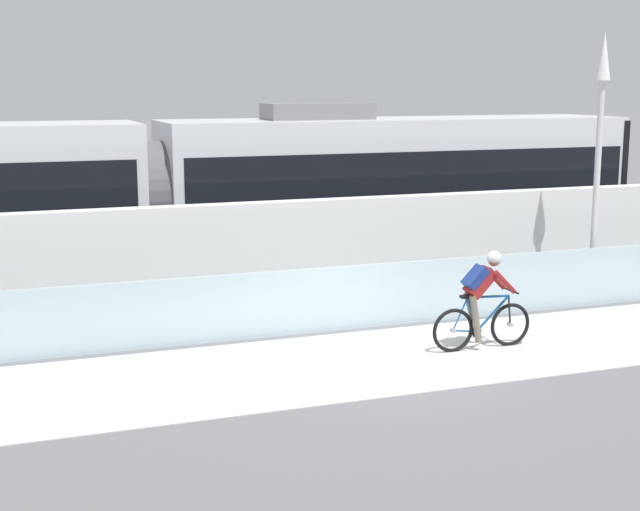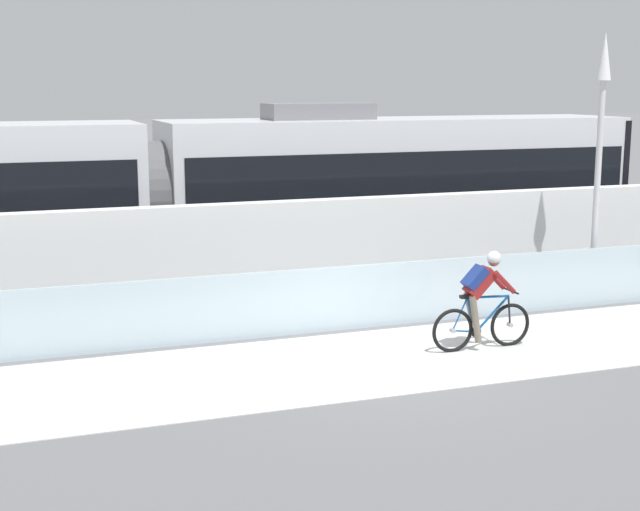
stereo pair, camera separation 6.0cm
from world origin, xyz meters
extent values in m
plane|color=slate|center=(0.00, 0.00, 0.00)|extent=(200.00, 200.00, 0.00)
cube|color=silver|center=(0.00, 0.00, 0.01)|extent=(32.00, 3.20, 0.01)
cube|color=silver|center=(0.00, 1.85, 0.57)|extent=(32.00, 0.05, 1.13)
cube|color=white|center=(0.00, 3.65, 1.04)|extent=(32.00, 0.36, 2.07)
cube|color=#595654|center=(0.00, 6.13, 0.00)|extent=(32.00, 0.08, 0.01)
cube|color=#595654|center=(0.00, 7.57, 0.00)|extent=(32.00, 0.08, 0.01)
cube|color=#232326|center=(-4.75, 6.85, 0.36)|extent=(1.40, 1.88, 0.20)
cylinder|color=black|center=(-4.75, 6.13, 0.30)|extent=(0.60, 0.10, 0.60)
cylinder|color=black|center=(-4.75, 7.57, 0.30)|extent=(0.60, 0.10, 0.60)
cube|color=silver|center=(3.23, 6.85, 1.90)|extent=(11.00, 2.50, 3.10)
cube|color=black|center=(3.23, 6.85, 2.25)|extent=(10.56, 2.54, 1.04)
cube|color=#4C4C51|center=(3.23, 6.85, 0.53)|extent=(10.78, 2.53, 0.28)
cube|color=slate|center=(1.25, 6.85, 3.63)|extent=(2.40, 1.10, 0.36)
cube|color=#232326|center=(-0.29, 6.85, 0.36)|extent=(1.40, 1.88, 0.20)
cylinder|color=black|center=(-0.29, 6.13, 0.30)|extent=(0.60, 0.10, 0.60)
cylinder|color=black|center=(-0.29, 7.57, 0.30)|extent=(0.60, 0.10, 0.60)
cube|color=#232326|center=(6.75, 6.85, 0.36)|extent=(1.40, 1.88, 0.20)
cylinder|color=black|center=(6.75, 6.13, 0.30)|extent=(0.60, 0.10, 0.60)
cylinder|color=black|center=(6.75, 7.57, 0.30)|extent=(0.60, 0.10, 0.60)
cube|color=black|center=(8.68, 6.85, 1.90)|extent=(0.16, 2.54, 2.94)
cylinder|color=#59595B|center=(-2.52, 6.85, 1.90)|extent=(0.60, 2.30, 2.30)
torus|color=black|center=(2.15, 0.00, 0.36)|extent=(0.72, 0.06, 0.72)
cylinder|color=#99999E|center=(2.15, 0.00, 0.36)|extent=(0.07, 0.10, 0.07)
torus|color=black|center=(1.10, 0.00, 0.36)|extent=(0.72, 0.06, 0.72)
cylinder|color=#99999E|center=(1.10, 0.00, 0.36)|extent=(0.07, 0.10, 0.07)
cylinder|color=#144C8C|center=(1.81, 0.00, 0.57)|extent=(0.60, 0.04, 0.58)
cylinder|color=#144C8C|center=(1.43, 0.00, 0.59)|extent=(0.22, 0.04, 0.59)
cylinder|color=#144C8C|center=(1.72, 0.00, 0.86)|extent=(0.76, 0.04, 0.07)
cylinder|color=#144C8C|center=(1.31, 0.00, 0.33)|extent=(0.43, 0.03, 0.09)
cylinder|color=#144C8C|center=(1.22, 0.00, 0.62)|extent=(0.27, 0.02, 0.53)
cylinder|color=black|center=(2.12, 0.00, 0.60)|extent=(0.08, 0.03, 0.49)
cube|color=black|center=(1.34, 0.00, 0.90)|extent=(0.24, 0.10, 0.05)
cylinder|color=black|center=(2.10, 0.00, 0.95)|extent=(0.03, 0.58, 0.03)
cylinder|color=#262628|center=(1.52, 0.00, 0.30)|extent=(0.18, 0.02, 0.18)
cube|color=maroon|center=(1.56, 0.00, 1.11)|extent=(0.50, 0.28, 0.51)
cube|color=navy|center=(1.47, 0.00, 1.21)|extent=(0.38, 0.30, 0.38)
sphere|color=#997051|center=(1.80, 0.00, 1.46)|extent=(0.20, 0.20, 0.20)
sphere|color=silver|center=(1.80, 0.00, 1.49)|extent=(0.23, 0.23, 0.23)
cylinder|color=maroon|center=(1.92, -0.16, 1.12)|extent=(0.41, 0.08, 0.41)
cylinder|color=maroon|center=(1.92, 0.16, 1.12)|extent=(0.41, 0.08, 0.41)
cylinder|color=#726656|center=(1.45, -0.09, 0.55)|extent=(0.25, 0.11, 0.79)
cylinder|color=#726656|center=(1.45, 0.09, 0.69)|extent=(0.25, 0.11, 0.52)
cylinder|color=gray|center=(5.30, 2.15, 0.10)|extent=(0.24, 0.24, 0.20)
cylinder|color=silver|center=(5.30, 2.15, 2.20)|extent=(0.12, 0.12, 4.20)
cone|color=white|center=(5.30, 2.15, 4.75)|extent=(0.28, 0.28, 0.90)
camera|label=1|loc=(-5.61, -12.34, 4.23)|focal=50.54mm
camera|label=2|loc=(-5.55, -12.36, 4.23)|focal=50.54mm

